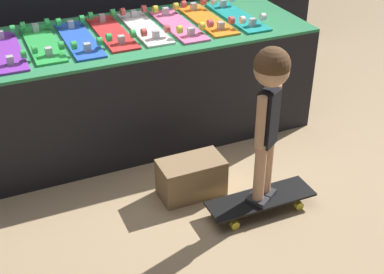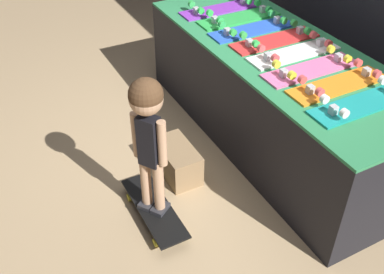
{
  "view_description": "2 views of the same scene",
  "coord_description": "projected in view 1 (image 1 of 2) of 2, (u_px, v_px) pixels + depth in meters",
  "views": [
    {
      "loc": [
        -0.99,
        -2.73,
        2.04
      ],
      "look_at": [
        0.1,
        -0.23,
        0.37
      ],
      "focal_mm": 50.0,
      "sensor_mm": 36.0,
      "label": 1
    },
    {
      "loc": [
        2.26,
        -1.33,
        2.21
      ],
      "look_at": [
        0.19,
        -0.24,
        0.39
      ],
      "focal_mm": 42.0,
      "sensor_mm": 36.0,
      "label": 2
    }
  ],
  "objects": [
    {
      "name": "skateboard_teal_on_rack",
      "position": [
        237.0,
        15.0,
        3.84
      ],
      "size": [
        0.19,
        0.68,
        0.09
      ],
      "color": "teal",
      "rests_on": "display_rack"
    },
    {
      "name": "ground_plane",
      "position": [
        163.0,
        170.0,
        3.54
      ],
      "size": [
        16.0,
        16.0,
        0.0
      ],
      "primitive_type": "plane",
      "color": "tan"
    },
    {
      "name": "skateboard_on_floor",
      "position": [
        261.0,
        200.0,
        3.15
      ],
      "size": [
        0.65,
        0.2,
        0.09
      ],
      "color": "black",
      "rests_on": "ground_plane"
    },
    {
      "name": "skateboard_green_on_rack",
      "position": [
        42.0,
        42.0,
        3.39
      ],
      "size": [
        0.19,
        0.68,
        0.09
      ],
      "color": "green",
      "rests_on": "display_rack"
    },
    {
      "name": "skateboard_orange_on_rack",
      "position": [
        207.0,
        18.0,
        3.78
      ],
      "size": [
        0.19,
        0.68,
        0.09
      ],
      "color": "orange",
      "rests_on": "display_rack"
    },
    {
      "name": "skateboard_white_on_rack",
      "position": [
        144.0,
        27.0,
        3.63
      ],
      "size": [
        0.19,
        0.68,
        0.09
      ],
      "color": "white",
      "rests_on": "display_rack"
    },
    {
      "name": "skateboard_red_on_rack",
      "position": [
        111.0,
        31.0,
        3.56
      ],
      "size": [
        0.19,
        0.68,
        0.09
      ],
      "color": "red",
      "rests_on": "display_rack"
    },
    {
      "name": "storage_box",
      "position": [
        191.0,
        177.0,
        3.27
      ],
      "size": [
        0.4,
        0.22,
        0.24
      ],
      "color": "#8E704C",
      "rests_on": "ground_plane"
    },
    {
      "name": "skateboard_purple_on_rack",
      "position": [
        6.0,
        50.0,
        3.28
      ],
      "size": [
        0.19,
        0.68,
        0.09
      ],
      "color": "purple",
      "rests_on": "display_rack"
    },
    {
      "name": "child",
      "position": [
        269.0,
        98.0,
        2.8
      ],
      "size": [
        0.21,
        0.2,
        0.94
      ],
      "rotation": [
        0.0,
        0.0,
        0.59
      ],
      "color": "#2D2D33",
      "rests_on": "skateboard_on_floor"
    },
    {
      "name": "display_rack",
      "position": [
        133.0,
        84.0,
        3.79
      ],
      "size": [
        2.43,
        0.92,
        0.76
      ],
      "color": "black",
      "rests_on": "ground_plane"
    },
    {
      "name": "skateboard_pink_on_rack",
      "position": [
        178.0,
        24.0,
        3.68
      ],
      "size": [
        0.19,
        0.68,
        0.09
      ],
      "color": "pink",
      "rests_on": "display_rack"
    },
    {
      "name": "skateboard_blue_on_rack",
      "position": [
        79.0,
        38.0,
        3.45
      ],
      "size": [
        0.19,
        0.68,
        0.09
      ],
      "color": "blue",
      "rests_on": "display_rack"
    }
  ]
}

